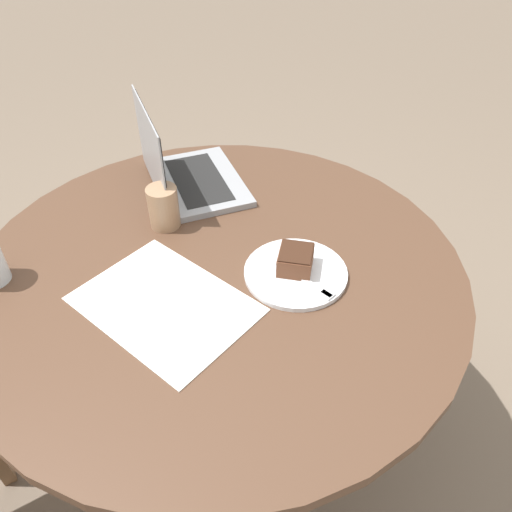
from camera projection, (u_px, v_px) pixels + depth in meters
The scene contains 8 objects.
ground_plane at pixel (228, 425), 1.67m from camera, with size 12.00×12.00×0.00m, color #6B5B4C.
dining_table at pixel (220, 305), 1.29m from camera, with size 1.18×1.18×0.72m.
paper_document at pixel (165, 304), 1.09m from camera, with size 0.46×0.43×0.00m.
plate at pixel (296, 273), 1.16m from camera, with size 0.24×0.24×0.01m.
cake_slice at pixel (296, 260), 1.15m from camera, with size 0.08×0.09×0.05m.
fork at pixel (308, 283), 1.12m from camera, with size 0.15×0.12×0.00m.
coffee_glass at pixel (164, 207), 1.28m from camera, with size 0.08×0.08×0.11m.
laptop at pixel (186, 174), 1.42m from camera, with size 0.37×0.41×0.25m.
Camera 1 is at (-0.18, 0.88, 1.52)m, focal length 35.00 mm.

